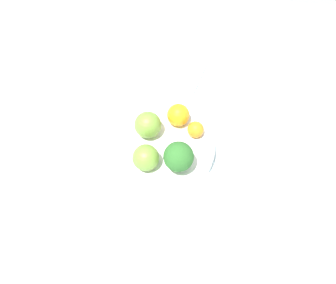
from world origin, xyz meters
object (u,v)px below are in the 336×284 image
Objects in this scene: apple_red at (148,125)px; napkin at (172,70)px; bowl at (168,149)px; apple_green at (146,158)px; broccoli at (179,157)px; orange_front at (196,129)px; orange_back at (178,115)px.

apple_red reaches higher than napkin.
napkin is at bearing 6.27° from bowl.
broccoli is at bearing -86.78° from apple_green.
orange_front is at bearing -16.16° from broccoli.
broccoli reaches higher than orange_back.
bowl is 0.07m from apple_red.
orange_front is 0.23m from napkin.
orange_back is at bearing 7.99° from broccoli.
apple_red is 0.23m from napkin.
napkin is at bearing -1.53° from apple_green.
broccoli reaches higher than apple_green.
bowl is 0.25m from napkin.
napkin is at bearing 10.53° from broccoli.
orange_back is (0.03, 0.04, 0.01)m from orange_front.
orange_front is at bearing -83.39° from apple_red.
apple_red is at bearing 96.61° from orange_front.
broccoli is at bearing 163.84° from orange_front.
broccoli reaches higher than apple_red.
napkin is (0.30, 0.06, -0.07)m from broccoli.
bowl is 3.50× the size of apple_red.
bowl is 1.12× the size of napkin.
orange_back is (0.12, -0.05, -0.00)m from apple_green.
orange_front reaches higher than napkin.
apple_red reaches higher than apple_green.
apple_green reaches higher than orange_back.
apple_red is 1.07× the size of apple_green.
apple_red is at bearing 7.88° from apple_green.
apple_red is at bearing 175.21° from napkin.
orange_front is at bearing -159.35° from napkin.
apple_red is 0.32× the size of napkin.
apple_red is (0.02, 0.05, 0.04)m from bowl.
bowl is 4.06× the size of orange_back.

